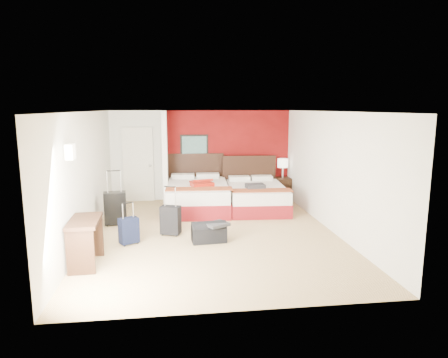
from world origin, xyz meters
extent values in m
plane|color=#D1B581|center=(0.00, 0.00, 0.00)|extent=(6.50, 6.50, 0.00)
cube|color=white|center=(0.00, 3.25, 1.25)|extent=(5.00, 0.04, 2.50)
cube|color=white|center=(-2.50, 0.00, 1.25)|extent=(0.04, 6.50, 2.50)
cube|color=black|center=(-0.20, 3.19, 1.55)|extent=(0.78, 0.03, 0.58)
cube|color=white|center=(-2.38, -1.50, 1.90)|extent=(0.12, 0.20, 0.24)
cube|color=maroon|center=(0.75, 3.23, 1.25)|extent=(3.50, 0.04, 2.50)
cube|color=silver|center=(-1.00, 2.61, 1.25)|extent=(0.12, 1.20, 2.50)
cube|color=silver|center=(-1.75, 3.20, 1.02)|extent=(0.82, 0.06, 2.05)
cube|color=white|center=(-0.20, 2.03, 0.33)|extent=(1.68, 2.30, 0.66)
cube|color=white|center=(1.30, 1.87, 0.30)|extent=(1.54, 2.11, 0.61)
cube|color=#A11A0D|center=(-0.10, 1.93, 0.71)|extent=(0.71, 0.85, 0.09)
cube|color=#36373B|center=(1.20, 1.57, 0.66)|extent=(0.46, 0.38, 0.11)
cube|color=black|center=(2.27, 2.92, 0.31)|extent=(0.44, 0.44, 0.62)
cylinder|color=beige|center=(2.27, 2.92, 0.89)|extent=(0.37, 0.37, 0.54)
cube|color=black|center=(-2.09, 0.90, 0.36)|extent=(0.51, 0.35, 0.71)
cube|color=black|center=(-0.87, 0.02, 0.29)|extent=(0.45, 0.36, 0.57)
cube|color=black|center=(-1.66, -0.45, 0.24)|extent=(0.41, 0.36, 0.49)
cube|color=black|center=(-0.13, -0.50, 0.17)|extent=(0.69, 0.41, 0.33)
cube|color=#313235|center=(0.02, -0.55, 0.36)|extent=(0.53, 0.50, 0.05)
cube|color=#321C10|center=(-2.25, -1.41, 0.39)|extent=(0.51, 0.96, 0.78)
camera|label=1|loc=(-0.79, -7.94, 2.58)|focal=32.08mm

